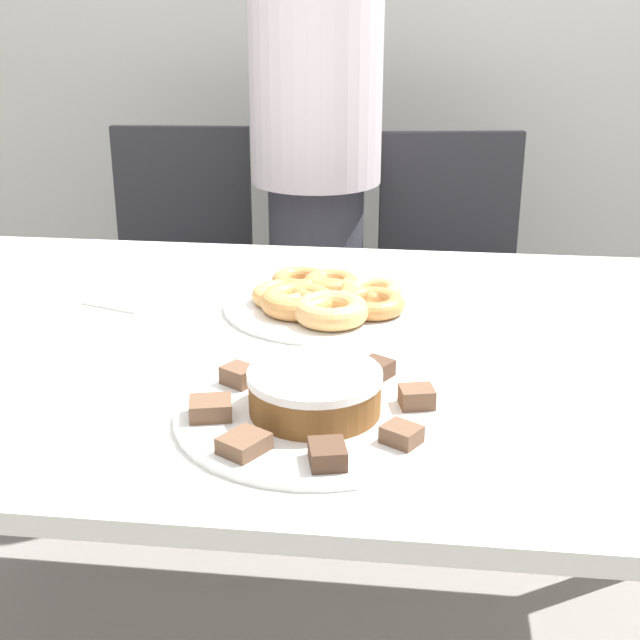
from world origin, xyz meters
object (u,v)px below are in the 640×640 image
office_chair_left (179,299)px  frosted_cake (315,391)px  napkin (124,300)px  office_chair_right (454,310)px  plate_cake (315,414)px  person_standing (316,165)px  plate_donuts (324,306)px

office_chair_left → frosted_cake: bearing=-71.1°
napkin → office_chair_left: bearing=99.5°
office_chair_right → plate_cake: office_chair_right is taller
person_standing → plate_donuts: (0.12, -0.83, -0.09)m
office_chair_right → napkin: bearing=-136.3°
plate_cake → plate_donuts: bearing=95.0°
person_standing → napkin: size_ratio=10.82×
frosted_cake → office_chair_right: bearing=79.7°
office_chair_right → plate_donuts: (-0.27, -0.83, 0.31)m
person_standing → office_chair_left: bearing=179.2°
office_chair_left → office_chair_right: 0.78m
napkin → frosted_cake: bearing=-45.8°
plate_donuts → frosted_cake: (0.04, -0.43, 0.03)m
plate_cake → frosted_cake: 0.03m
office_chair_right → plate_donuts: 0.93m
plate_cake → plate_donuts: size_ratio=1.06×
plate_donuts → frosted_cake: frosted_cake is taller
plate_donuts → frosted_cake: size_ratio=1.99×
office_chair_left → office_chair_right: bearing=-4.7°
person_standing → napkin: bearing=-107.1°
person_standing → napkin: 0.88m
office_chair_right → plate_cake: bearing=-109.3°
office_chair_right → napkin: size_ratio=6.17×
plate_cake → plate_donuts: same height
office_chair_left → office_chair_right: same height
office_chair_right → person_standing: bearing=171.8°
office_chair_left → office_chair_right: size_ratio=1.00×
office_chair_left → napkin: office_chair_left is taller
office_chair_left → plate_donuts: office_chair_left is taller
person_standing → napkin: (-0.26, -0.84, -0.09)m
person_standing → plate_cake: person_standing is taller
office_chair_left → plate_donuts: 1.03m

